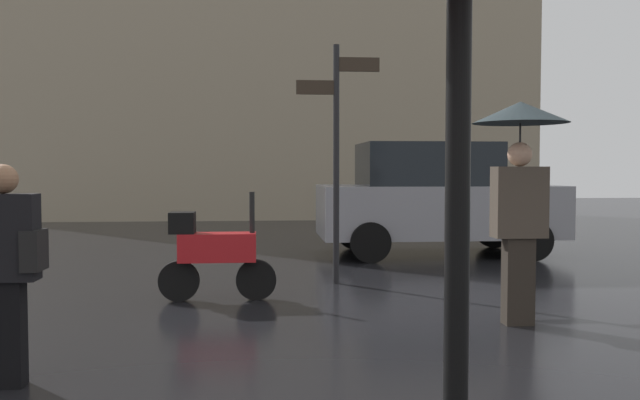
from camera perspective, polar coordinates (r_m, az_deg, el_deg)
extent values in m
cylinder|color=black|center=(2.32, 11.80, -3.54)|extent=(0.09, 0.09, 2.48)
cube|color=#2A241E|center=(6.63, 16.79, -6.74)|extent=(0.27, 0.17, 0.84)
cube|color=#473D33|center=(6.55, 16.88, -0.18)|extent=(0.50, 0.22, 0.68)
sphere|color=tan|center=(6.54, 16.94, 3.80)|extent=(0.23, 0.23, 0.23)
cylinder|color=black|center=(6.55, 16.95, 5.08)|extent=(0.02, 0.02, 0.30)
cone|color=#273236|center=(6.56, 16.98, 7.28)|extent=(0.91, 0.91, 0.20)
cube|color=black|center=(5.06, -25.56, -10.42)|extent=(0.24, 0.15, 0.73)
cube|color=black|center=(4.96, -25.71, -2.94)|extent=(0.44, 0.20, 0.59)
sphere|color=#936B4C|center=(4.94, -25.80, 1.65)|extent=(0.20, 0.20, 0.20)
cube|color=black|center=(4.90, -23.53, -4.00)|extent=(0.12, 0.24, 0.28)
cylinder|color=black|center=(7.58, -5.56, -6.90)|extent=(0.46, 0.09, 0.46)
cylinder|color=black|center=(7.64, -12.13, -6.88)|extent=(0.46, 0.09, 0.46)
cube|color=red|center=(7.54, -8.88, -4.06)|extent=(0.87, 0.32, 0.32)
cube|color=black|center=(7.55, -11.85, -1.94)|extent=(0.28, 0.28, 0.24)
cylinder|color=black|center=(7.50, -5.91, -1.39)|extent=(0.06, 0.06, 0.55)
cube|color=gray|center=(11.65, 10.16, -0.92)|extent=(4.12, 1.80, 0.89)
cube|color=black|center=(11.58, 9.21, 3.07)|extent=(2.27, 1.66, 0.73)
cylinder|color=black|center=(12.95, 14.81, -2.57)|extent=(0.65, 0.18, 0.65)
cylinder|color=black|center=(11.28, 17.96, -3.38)|extent=(0.65, 0.18, 0.65)
cylinder|color=black|center=(12.30, 2.98, -2.77)|extent=(0.65, 0.18, 0.65)
cylinder|color=black|center=(10.52, 4.39, -3.69)|extent=(0.65, 0.18, 0.65)
cylinder|color=black|center=(8.53, 1.42, 3.05)|extent=(0.08, 0.08, 3.09)
cube|color=#33281E|center=(8.67, 3.30, 11.65)|extent=(0.56, 0.04, 0.18)
cube|color=#33281E|center=(8.57, -0.33, 9.73)|extent=(0.52, 0.04, 0.18)
cube|color=gray|center=(21.20, -3.82, 15.16)|extent=(15.73, 3.17, 12.16)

